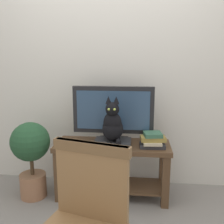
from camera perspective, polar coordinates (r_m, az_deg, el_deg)
The scene contains 8 objects.
back_wall at distance 2.82m, azimuth -0.42°, elevation 12.18°, with size 7.00×0.12×2.80m, color silver.
tv_stand at distance 2.63m, azimuth 0.12°, elevation -10.77°, with size 1.13×0.42×0.56m.
tv at distance 2.54m, azimuth 0.26°, elevation -0.11°, with size 0.79×0.20×0.56m.
media_box at distance 2.46m, azimuth 0.16°, elevation -6.98°, with size 0.34×0.23×0.07m.
cat at distance 2.39m, azimuth 0.16°, elevation -2.74°, with size 0.20×0.28×0.43m.
wooden_chair at distance 1.48m, azimuth -6.56°, elevation -22.55°, with size 0.55×0.56×0.95m.
book_stack at distance 2.48m, azimuth 8.94°, elevation -6.20°, with size 0.25×0.19×0.14m.
potted_plant at distance 2.70m, azimuth -17.45°, elevation -8.44°, with size 0.38×0.38×0.78m.
Camera 1 is at (0.32, -1.91, 1.40)m, focal length 41.43 mm.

